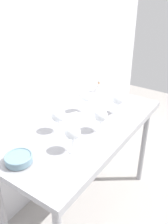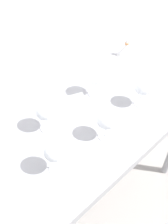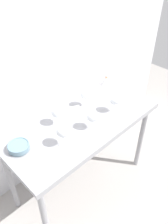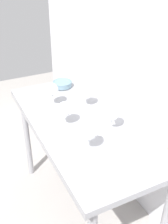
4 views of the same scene
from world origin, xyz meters
The scene contains 12 objects.
ground_plane centered at (0.00, 0.00, 0.00)m, with size 6.00×6.00×0.00m, color #A09B96.
back_wall centered at (0.00, 0.49, 1.30)m, with size 3.80×0.04×2.60m, color silver.
steel_counter centered at (0.00, -0.01, 0.79)m, with size 1.40×0.65×0.90m.
wine_glass_near_center centered at (0.00, -0.13, 1.02)m, with size 0.10×0.10×0.18m.
wine_glass_far_left centered at (-0.17, 0.10, 1.02)m, with size 0.10×0.10×0.17m.
wine_glass_near_right centered at (0.30, -0.11, 1.02)m, with size 0.09×0.09×0.17m.
wine_glass_near_left centered at (-0.29, -0.11, 1.03)m, with size 0.10×0.10×0.19m.
wine_glass_far_right centered at (0.18, 0.12, 1.02)m, with size 0.10×0.10×0.18m.
tasting_sheet_upper centered at (0.02, 0.11, 0.90)m, with size 0.18×0.22×0.00m, color white.
tasting_sheet_lower centered at (0.38, 0.15, 0.90)m, with size 0.18×0.24×0.00m, color white.
tasting_bowl centered at (-0.56, 0.08, 0.93)m, with size 0.16×0.16×0.05m.
decanter_funnel centered at (0.59, 0.23, 0.94)m, with size 0.12×0.12×0.14m.
Camera 3 is at (-1.05, -1.12, 2.21)m, focal length 37.67 mm.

